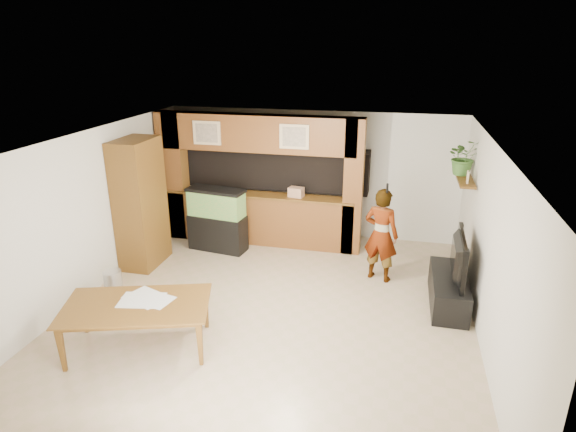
% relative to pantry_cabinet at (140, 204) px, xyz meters
% --- Properties ---
extents(floor, '(6.50, 6.50, 0.00)m').
position_rel_pantry_cabinet_xyz_m(floor, '(2.70, -1.06, -1.16)').
color(floor, tan).
rests_on(floor, ground).
extents(ceiling, '(6.50, 6.50, 0.00)m').
position_rel_pantry_cabinet_xyz_m(ceiling, '(2.70, -1.06, 1.44)').
color(ceiling, white).
rests_on(ceiling, wall_back).
extents(wall_back, '(6.00, 0.00, 6.00)m').
position_rel_pantry_cabinet_xyz_m(wall_back, '(2.70, 2.19, 0.14)').
color(wall_back, beige).
rests_on(wall_back, floor).
extents(wall_left, '(0.00, 6.50, 6.50)m').
position_rel_pantry_cabinet_xyz_m(wall_left, '(-0.30, -1.06, 0.14)').
color(wall_left, beige).
rests_on(wall_left, floor).
extents(wall_right, '(0.00, 6.50, 6.50)m').
position_rel_pantry_cabinet_xyz_m(wall_right, '(5.70, -1.06, 0.14)').
color(wall_right, beige).
rests_on(wall_right, floor).
extents(partition, '(4.20, 0.99, 2.60)m').
position_rel_pantry_cabinet_xyz_m(partition, '(1.75, 1.58, 0.15)').
color(partition, brown).
rests_on(partition, floor).
extents(wall_clock, '(0.05, 0.25, 0.25)m').
position_rel_pantry_cabinet_xyz_m(wall_clock, '(-0.27, -0.06, 0.74)').
color(wall_clock, black).
rests_on(wall_clock, wall_left).
extents(wall_shelf, '(0.25, 0.90, 0.04)m').
position_rel_pantry_cabinet_xyz_m(wall_shelf, '(5.55, 0.89, 0.54)').
color(wall_shelf, brown).
rests_on(wall_shelf, wall_right).
extents(pantry_cabinet, '(0.58, 0.95, 2.32)m').
position_rel_pantry_cabinet_xyz_m(pantry_cabinet, '(0.00, 0.00, 0.00)').
color(pantry_cabinet, brown).
rests_on(pantry_cabinet, floor).
extents(trash_can, '(0.28, 0.28, 0.51)m').
position_rel_pantry_cabinet_xyz_m(trash_can, '(0.21, -1.39, -0.90)').
color(trash_can, '#B2B2B7').
rests_on(trash_can, floor).
extents(aquarium, '(1.13, 0.42, 1.25)m').
position_rel_pantry_cabinet_xyz_m(aquarium, '(1.09, 0.89, -0.55)').
color(aquarium, black).
rests_on(aquarium, floor).
extents(tv_stand, '(0.53, 1.43, 0.48)m').
position_rel_pantry_cabinet_xyz_m(tv_stand, '(5.35, -0.29, -0.92)').
color(tv_stand, black).
rests_on(tv_stand, floor).
extents(television, '(0.19, 1.20, 0.69)m').
position_rel_pantry_cabinet_xyz_m(television, '(5.35, -0.29, -0.34)').
color(television, black).
rests_on(television, tv_stand).
extents(photo_frame, '(0.04, 0.15, 0.19)m').
position_rel_pantry_cabinet_xyz_m(photo_frame, '(5.55, 0.68, 0.66)').
color(photo_frame, tan).
rests_on(photo_frame, wall_shelf).
extents(potted_plant, '(0.68, 0.63, 0.63)m').
position_rel_pantry_cabinet_xyz_m(potted_plant, '(5.52, 1.19, 0.87)').
color(potted_plant, '#3A6628').
rests_on(potted_plant, wall_shelf).
extents(person, '(0.69, 0.56, 1.63)m').
position_rel_pantry_cabinet_xyz_m(person, '(4.25, 0.34, -0.34)').
color(person, '#906D4F').
rests_on(person, floor).
extents(microphone, '(0.04, 0.11, 0.18)m').
position_rel_pantry_cabinet_xyz_m(microphone, '(4.30, 0.18, 0.53)').
color(microphone, black).
rests_on(microphone, person).
extents(dining_table, '(2.11, 1.56, 0.66)m').
position_rel_pantry_cabinet_xyz_m(dining_table, '(1.26, -2.46, -0.83)').
color(dining_table, brown).
rests_on(dining_table, floor).
extents(newspaper_a, '(0.64, 0.51, 0.01)m').
position_rel_pantry_cabinet_xyz_m(newspaper_a, '(1.26, -2.32, -0.49)').
color(newspaper_a, silver).
rests_on(newspaper_a, dining_table).
extents(newspaper_b, '(0.66, 0.57, 0.01)m').
position_rel_pantry_cabinet_xyz_m(newspaper_b, '(1.28, -2.24, -0.49)').
color(newspaper_b, silver).
rests_on(newspaper_b, dining_table).
extents(newspaper_c, '(0.56, 0.46, 0.01)m').
position_rel_pantry_cabinet_xyz_m(newspaper_c, '(1.41, -2.26, -0.49)').
color(newspaper_c, silver).
rests_on(newspaper_c, dining_table).
extents(counter_box, '(0.31, 0.24, 0.19)m').
position_rel_pantry_cabinet_xyz_m(counter_box, '(2.55, 1.39, -0.03)').
color(counter_box, tan).
rests_on(counter_box, partition).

